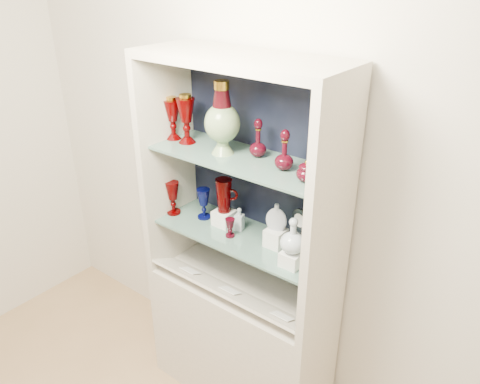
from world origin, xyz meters
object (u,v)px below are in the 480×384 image
Objects in this scene: clear_square_bottle at (239,219)px; cameo_medallion at (300,221)px; ruby_goblet_small at (230,228)px; flat_flask at (276,217)px; cobalt_goblet at (204,204)px; pedestal_lamp_right at (186,119)px; lidded_bowl at (307,171)px; ruby_decanter_b at (285,149)px; enamel_urn at (222,118)px; clear_round_decanter at (293,236)px; ruby_decanter_a at (258,136)px; ruby_pitcher at (224,195)px; pedestal_lamp_left at (173,118)px; ruby_goblet_tall at (173,198)px.

clear_square_bottle is 0.96× the size of cameo_medallion.
flat_flask reaches higher than ruby_goblet_small.
cobalt_goblet is at bearing 164.51° from ruby_goblet_small.
flat_flask and cameo_medallion have the same top height.
pedestal_lamp_right is 2.53× the size of lidded_bowl.
flat_flask is at bearing 153.11° from ruby_decanter_b.
pedestal_lamp_right reaches higher than cobalt_goblet.
enamel_urn reaches higher than clear_round_decanter.
cameo_medallion is at bearing 2.75° from cobalt_goblet.
enamel_urn reaches higher than clear_square_bottle.
pedestal_lamp_right is 0.40m from ruby_decanter_a.
clear_round_decanter is (0.29, -0.13, -0.37)m from ruby_decanter_a.
cobalt_goblet reaches higher than clear_square_bottle.
ruby_goblet_small is at bearing -61.41° from ruby_pitcher.
pedestal_lamp_left reaches higher than clear_round_decanter.
ruby_decanter_a is (0.39, 0.06, -0.02)m from pedestal_lamp_right.
ruby_decanter_b reaches higher than cobalt_goblet.
pedestal_lamp_right is 0.72m from lidded_bowl.
ruby_decanter_a is 1.57× the size of cameo_medallion.
cobalt_goblet is 1.02× the size of clear_round_decanter.
ruby_decanter_b is at bearing -131.00° from cameo_medallion.
ruby_goblet_small is at bearing -15.49° from cobalt_goblet.
flat_flask is 1.08× the size of cameo_medallion.
flat_flask is (0.23, 0.07, 0.11)m from ruby_goblet_small.
ruby_decanter_a is 0.34m from lidded_bowl.
enamel_urn is at bearing -76.78° from ruby_pitcher.
ruby_goblet_tall is (-0.17, -0.06, 0.01)m from cobalt_goblet.
clear_square_bottle reaches higher than ruby_goblet_small.
pedestal_lamp_left is at bearing 175.25° from clear_round_decanter.
pedestal_lamp_right is 0.66m from flat_flask.
ruby_goblet_tall is 1.31× the size of flat_flask.
pedestal_lamp_left reaches higher than clear_square_bottle.
ruby_pitcher is (-0.03, 0.04, -0.42)m from enamel_urn.
ruby_pitcher is 0.44m from cameo_medallion.
flat_flask is (0.46, 0.00, 0.08)m from cobalt_goblet.
clear_round_decanter is at bearing -4.75° from pedestal_lamp_left.
ruby_goblet_small is 0.26m from flat_flask.
pedestal_lamp_right is 1.48× the size of clear_round_decanter.
ruby_decanter_a is at bearing 162.52° from ruby_decanter_b.
ruby_goblet_tall is 0.75m from cameo_medallion.
lidded_bowl is at bearing -0.14° from ruby_goblet_tall.
ruby_goblet_small is at bearing 176.85° from flat_flask.
cameo_medallion is (-0.07, 0.09, -0.30)m from lidded_bowl.
enamel_urn is at bearing -1.17° from pedestal_lamp_right.
ruby_goblet_small is (0.07, -0.04, -0.54)m from enamel_urn.
ruby_decanter_b is at bearing 9.45° from ruby_goblet_small.
enamel_urn is at bearing 166.57° from flat_flask.
ruby_pitcher is 0.49m from clear_round_decanter.
pedestal_lamp_left is at bearing 174.56° from ruby_goblet_small.
cameo_medallion is (0.35, 0.01, 0.10)m from clear_square_bottle.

